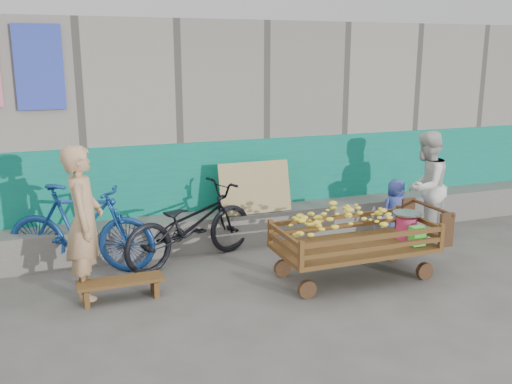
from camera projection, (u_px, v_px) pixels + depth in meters
name	position (u px, v px, depth m)	size (l,w,h in m)	color
ground	(305.00, 314.00, 5.75)	(80.00, 80.00, 0.00)	#4E4C47
building_wall	(197.00, 124.00, 9.09)	(12.00, 3.50, 3.00)	gray
banana_cart	(352.00, 231.00, 6.53)	(1.98, 0.91, 0.85)	#5B3319
bench	(121.00, 285.00, 6.05)	(0.90, 0.27, 0.22)	#5B3319
vendor_man	(84.00, 222.00, 6.02)	(0.60, 0.39, 1.65)	tan
woman	(425.00, 187.00, 7.85)	(0.75, 0.59, 1.55)	silver
child	(395.00, 210.00, 7.95)	(0.43, 0.28, 0.88)	#3D4DAA
bicycle_dark	(190.00, 225.00, 7.08)	(0.65, 1.87, 0.98)	black
bicycle_blue	(81.00, 228.00, 6.77)	(0.50, 1.78, 1.07)	navy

